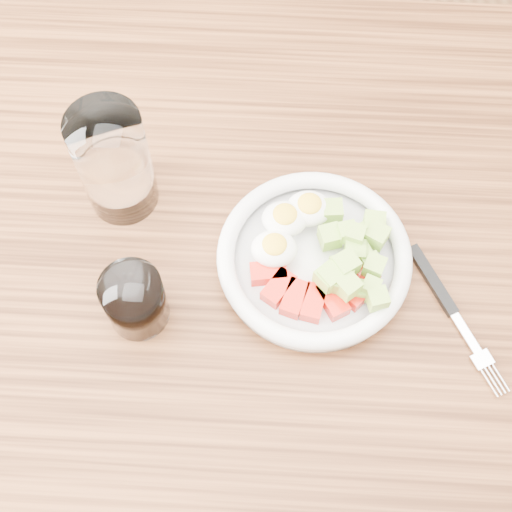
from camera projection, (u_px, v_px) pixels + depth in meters
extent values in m
plane|color=brown|center=(260.00, 418.00, 1.55)|extent=(4.00, 4.00, 0.00)
cube|color=brown|center=(264.00, 281.00, 0.87)|extent=(1.50, 0.90, 0.04)
cylinder|color=white|center=(313.00, 263.00, 0.85)|extent=(0.22, 0.22, 0.01)
torus|color=white|center=(314.00, 257.00, 0.84)|extent=(0.23, 0.23, 0.02)
cube|color=red|center=(268.00, 273.00, 0.83)|extent=(0.05, 0.03, 0.02)
cube|color=red|center=(279.00, 288.00, 0.82)|extent=(0.04, 0.05, 0.02)
cube|color=red|center=(294.00, 298.00, 0.82)|extent=(0.03, 0.05, 0.02)
cube|color=red|center=(313.00, 303.00, 0.81)|extent=(0.03, 0.05, 0.02)
cube|color=red|center=(332.00, 300.00, 0.81)|extent=(0.04, 0.05, 0.02)
cube|color=red|center=(349.00, 291.00, 0.82)|extent=(0.05, 0.05, 0.02)
cube|color=red|center=(360.00, 278.00, 0.83)|extent=(0.05, 0.04, 0.02)
ellipsoid|color=white|center=(285.00, 219.00, 0.85)|extent=(0.06, 0.05, 0.03)
ellipsoid|color=yellow|center=(285.00, 214.00, 0.84)|extent=(0.03, 0.03, 0.01)
ellipsoid|color=white|center=(309.00, 208.00, 0.85)|extent=(0.06, 0.05, 0.03)
ellipsoid|color=yellow|center=(310.00, 204.00, 0.84)|extent=(0.03, 0.03, 0.01)
ellipsoid|color=white|center=(274.00, 249.00, 0.83)|extent=(0.06, 0.05, 0.03)
ellipsoid|color=yellow|center=(275.00, 244.00, 0.82)|extent=(0.03, 0.03, 0.01)
cube|color=#A2C74C|center=(347.00, 232.00, 0.83)|extent=(0.02, 0.02, 0.02)
cube|color=#A2C74C|center=(336.00, 275.00, 0.81)|extent=(0.04, 0.04, 0.02)
cube|color=#A2C74C|center=(330.00, 237.00, 0.84)|extent=(0.03, 0.03, 0.02)
cube|color=#A2C74C|center=(359.00, 252.00, 0.83)|extent=(0.03, 0.03, 0.02)
cube|color=#A2C74C|center=(377.00, 236.00, 0.83)|extent=(0.03, 0.03, 0.02)
cube|color=#A2C74C|center=(346.00, 265.00, 0.81)|extent=(0.03, 0.03, 0.03)
cube|color=#A2C74C|center=(371.00, 264.00, 0.82)|extent=(0.03, 0.03, 0.02)
cube|color=#A2C74C|center=(340.00, 282.00, 0.80)|extent=(0.03, 0.03, 0.02)
cube|color=#A2C74C|center=(377.00, 299.00, 0.80)|extent=(0.03, 0.03, 0.02)
cube|color=#A2C74C|center=(331.00, 277.00, 0.80)|extent=(0.03, 0.03, 0.02)
cube|color=#A2C74C|center=(355.00, 252.00, 0.83)|extent=(0.02, 0.02, 0.02)
cube|color=#A2C74C|center=(374.00, 224.00, 0.84)|extent=(0.03, 0.03, 0.03)
cube|color=#A2C74C|center=(348.00, 286.00, 0.80)|extent=(0.03, 0.03, 0.02)
cube|color=#A2C74C|center=(365.00, 232.00, 0.84)|extent=(0.03, 0.03, 0.02)
cube|color=#A2C74C|center=(328.00, 278.00, 0.81)|extent=(0.04, 0.04, 0.03)
cube|color=#A2C74C|center=(339.00, 286.00, 0.82)|extent=(0.03, 0.03, 0.02)
cube|color=#A2C74C|center=(332.00, 211.00, 0.85)|extent=(0.03, 0.03, 0.02)
cube|color=#A2C74C|center=(355.00, 235.00, 0.82)|extent=(0.03, 0.03, 0.02)
cube|color=#A2C74C|center=(363.00, 291.00, 0.81)|extent=(0.02, 0.02, 0.02)
cube|color=#A2C74C|center=(371.00, 287.00, 0.80)|extent=(0.03, 0.03, 0.02)
cube|color=#A2C74C|center=(374.00, 267.00, 0.81)|extent=(0.03, 0.03, 0.02)
cube|color=#A2C74C|center=(340.00, 265.00, 0.83)|extent=(0.03, 0.03, 0.02)
cube|color=black|center=(432.00, 280.00, 0.84)|extent=(0.06, 0.09, 0.01)
cube|color=silver|center=(467.00, 335.00, 0.82)|extent=(0.04, 0.05, 0.00)
cube|color=silver|center=(482.00, 360.00, 0.80)|extent=(0.03, 0.03, 0.00)
cylinder|color=silver|center=(489.00, 383.00, 0.79)|extent=(0.02, 0.03, 0.00)
cylinder|color=silver|center=(493.00, 381.00, 0.79)|extent=(0.02, 0.03, 0.00)
cylinder|color=silver|center=(497.00, 379.00, 0.79)|extent=(0.02, 0.03, 0.00)
cylinder|color=silver|center=(501.00, 378.00, 0.79)|extent=(0.02, 0.03, 0.00)
cylinder|color=white|center=(114.00, 163.00, 0.83)|extent=(0.09, 0.09, 0.15)
cylinder|color=white|center=(135.00, 300.00, 0.80)|extent=(0.07, 0.07, 0.08)
cylinder|color=black|center=(135.00, 301.00, 0.80)|extent=(0.06, 0.06, 0.07)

